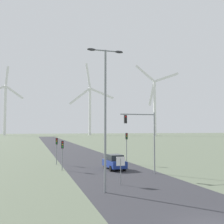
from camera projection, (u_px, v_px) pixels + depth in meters
name	position (u px, v px, depth m)	size (l,w,h in m)	color
road_surface	(73.00, 151.00, 58.58)	(10.00, 240.00, 0.01)	#2D2D33
streetlamp	(105.00, 103.00, 20.64)	(2.99, 0.32, 11.26)	gray
stop_sign_near	(121.00, 165.00, 23.12)	(0.81, 0.07, 2.47)	gray
traffic_light_post_near_left	(62.00, 149.00, 31.34)	(0.28, 0.34, 3.51)	gray
traffic_light_post_near_right	(127.00, 141.00, 36.84)	(0.28, 0.34, 4.37)	gray
traffic_light_post_mid_left	(57.00, 145.00, 36.44)	(0.28, 0.34, 3.69)	gray
traffic_light_mast_overhead	(144.00, 131.00, 28.82)	(4.09, 0.34, 6.77)	gray
car_approaching	(114.00, 162.00, 31.83)	(2.00, 4.18, 1.83)	navy
wind_turbine_left	(5.00, 105.00, 216.93)	(30.11, 4.20, 57.94)	white
wind_turbine_center	(90.00, 105.00, 225.94)	(38.73, 4.12, 62.47)	white
wind_turbine_right	(155.00, 102.00, 209.50)	(32.19, 13.33, 57.35)	white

